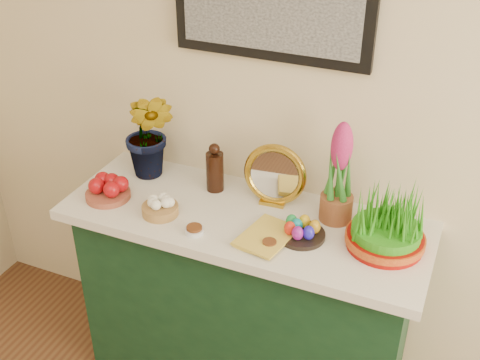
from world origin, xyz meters
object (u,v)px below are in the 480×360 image
hyacinth_green (149,120)px  wheatgrass_sabzeh (387,223)px  sideboard (245,306)px  book (248,228)px  mirror (275,176)px

hyacinth_green → wheatgrass_sabzeh: bearing=-6.1°
sideboard → book: bearing=-62.8°
mirror → wheatgrass_sabzeh: (0.46, -0.11, -0.02)m
hyacinth_green → wheatgrass_sabzeh: size_ratio=1.84×
hyacinth_green → sideboard: bearing=-14.0°
book → wheatgrass_sabzeh: 0.49m
wheatgrass_sabzeh → book: bearing=-167.0°
sideboard → wheatgrass_sabzeh: 0.77m
hyacinth_green → mirror: (0.54, 0.01, -0.14)m
mirror → wheatgrass_sabzeh: bearing=-14.0°
hyacinth_green → book: hyacinth_green is taller
sideboard → book: (0.05, -0.10, 0.48)m
book → wheatgrass_sabzeh: bearing=24.5°
sideboard → hyacinth_green: size_ratio=2.54×
sideboard → hyacinth_green: 0.87m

